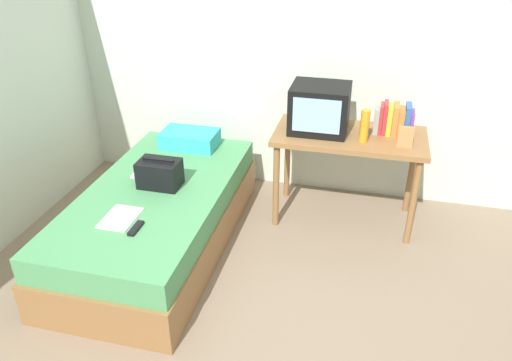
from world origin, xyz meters
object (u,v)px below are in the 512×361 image
object	(u,v)px
desk	(349,146)
picture_frame	(406,137)
magazine	(120,218)
water_bottle	(365,126)
pillow	(190,139)
handbag	(160,173)
tv	(320,108)
book_row	(394,120)
remote_dark	(136,228)
bed	(159,218)
remote_silver	(137,173)

from	to	relation	value
desk	picture_frame	size ratio (longest dim) A/B	7.22
desk	magazine	xyz separation A→B (m)	(-1.39, -1.14, -0.17)
water_bottle	pillow	world-z (taller)	water_bottle
desk	handbag	distance (m)	1.47
water_bottle	picture_frame	bearing A→B (deg)	-5.67
tv	picture_frame	world-z (taller)	tv
tv	picture_frame	distance (m)	0.68
water_bottle	book_row	size ratio (longest dim) A/B	0.85
picture_frame	remote_dark	distance (m)	1.98
handbag	water_bottle	bearing A→B (deg)	21.20
tv	water_bottle	world-z (taller)	tv
desk	book_row	bearing A→B (deg)	16.36
bed	remote_dark	bearing A→B (deg)	-79.40
picture_frame	magazine	distance (m)	2.07
desk	book_row	world-z (taller)	book_row
water_bottle	magazine	xyz separation A→B (m)	(-1.49, -1.02, -0.39)
tv	remote_dark	size ratio (longest dim) A/B	2.82
magazine	desk	bearing A→B (deg)	39.36
desk	book_row	xyz separation A→B (m)	(0.31, 0.09, 0.21)
book_row	handbag	bearing A→B (deg)	-154.94
book_row	magazine	xyz separation A→B (m)	(-1.70, -1.23, -0.37)
tv	remote_silver	bearing A→B (deg)	-156.30
picture_frame	bed	bearing A→B (deg)	-161.63
bed	remote_silver	world-z (taller)	remote_silver
water_bottle	picture_frame	xyz separation A→B (m)	(0.30, -0.03, -0.04)
tv	remote_dark	bearing A→B (deg)	-128.04
remote_dark	handbag	bearing A→B (deg)	97.64
tv	pillow	xyz separation A→B (m)	(-1.09, 0.02, -0.38)
desk	handbag	bearing A→B (deg)	-153.00
tv	magazine	xyz separation A→B (m)	(-1.14, -1.16, -0.44)
tv	pillow	world-z (taller)	tv
desk	magazine	bearing A→B (deg)	-140.64
remote_silver	pillow	bearing A→B (deg)	70.32
picture_frame	handbag	world-z (taller)	picture_frame
book_row	water_bottle	bearing A→B (deg)	-135.07
picture_frame	pillow	xyz separation A→B (m)	(-1.74, 0.19, -0.28)
water_bottle	handbag	size ratio (longest dim) A/B	0.83
book_row	picture_frame	distance (m)	0.26
book_row	magazine	world-z (taller)	book_row
handbag	remote_silver	distance (m)	0.29
pillow	remote_dark	size ratio (longest dim) A/B	3.00
book_row	remote_dark	distance (m)	2.07
magazine	remote_silver	world-z (taller)	remote_silver
tv	book_row	size ratio (longest dim) A/B	1.50
tv	book_row	bearing A→B (deg)	7.35
magazine	picture_frame	bearing A→B (deg)	28.98
book_row	desk	bearing A→B (deg)	-163.64
bed	water_bottle	xyz separation A→B (m)	(1.43, 0.60, 0.64)
magazine	remote_dark	xyz separation A→B (m)	(0.16, -0.09, 0.01)
pillow	water_bottle	bearing A→B (deg)	-6.23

